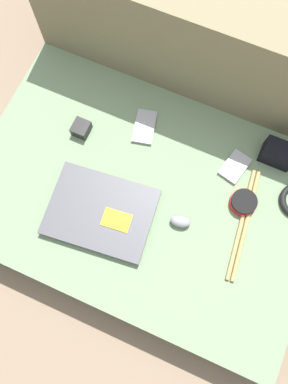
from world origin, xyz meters
TOP-DOWN VIEW (x-y plane):
  - ground_plane at (0.00, 0.00)m, footprint 8.00×8.00m
  - couch_seat at (0.00, 0.00)m, footprint 1.15×0.78m
  - couch_backrest at (0.00, 0.49)m, footprint 1.15×0.20m
  - laptop at (-0.10, -0.12)m, footprint 0.36×0.29m
  - computer_mouse at (0.15, -0.04)m, footprint 0.07×0.05m
  - speaker_puck at (0.31, 0.10)m, footprint 0.09×0.09m
  - phone_silver at (0.24, 0.21)m, footprint 0.09×0.12m
  - phone_black at (-0.09, 0.22)m, footprint 0.10×0.14m
  - camera_pouch at (0.36, 0.30)m, footprint 0.11×0.07m
  - charger_brick at (-0.29, 0.12)m, footprint 0.05×0.06m
  - drumstick_pair at (0.34, 0.03)m, footprint 0.07×0.37m

SIDE VIEW (x-z plane):
  - ground_plane at x=0.00m, z-range 0.00..0.00m
  - couch_seat at x=0.00m, z-range 0.00..0.15m
  - phone_black at x=-0.09m, z-range 0.15..0.16m
  - phone_silver at x=0.24m, z-range 0.15..0.16m
  - drumstick_pair at x=0.34m, z-range 0.15..0.16m
  - laptop at x=-0.10m, z-range 0.15..0.18m
  - speaker_puck at x=0.31m, z-range 0.15..0.18m
  - computer_mouse at x=0.15m, z-range 0.15..0.18m
  - charger_brick at x=-0.29m, z-range 0.15..0.19m
  - camera_pouch at x=0.36m, z-range 0.15..0.22m
  - couch_backrest at x=0.00m, z-range 0.00..0.51m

